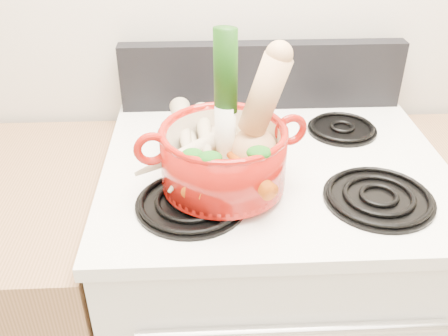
{
  "coord_description": "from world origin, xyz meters",
  "views": [
    {
      "loc": [
        -0.16,
        0.43,
        1.55
      ],
      "look_at": [
        -0.12,
        1.27,
        1.02
      ],
      "focal_mm": 40.0,
      "sensor_mm": 36.0,
      "label": 1
    }
  ],
  "objects_px": {
    "squash": "(255,114)",
    "leek": "(226,99)",
    "stove_body": "(265,310)",
    "dutch_oven": "(224,157)"
  },
  "relations": [
    {
      "from": "squash",
      "to": "leek",
      "type": "bearing_deg",
      "value": 178.63
    },
    {
      "from": "stove_body",
      "to": "squash",
      "type": "distance_m",
      "value": 0.66
    },
    {
      "from": "dutch_oven",
      "to": "squash",
      "type": "distance_m",
      "value": 0.11
    },
    {
      "from": "stove_body",
      "to": "dutch_oven",
      "type": "height_order",
      "value": "dutch_oven"
    },
    {
      "from": "stove_body",
      "to": "dutch_oven",
      "type": "bearing_deg",
      "value": -138.45
    },
    {
      "from": "leek",
      "to": "stove_body",
      "type": "bearing_deg",
      "value": 54.87
    },
    {
      "from": "stove_body",
      "to": "squash",
      "type": "xyz_separation_m",
      "value": [
        -0.06,
        -0.09,
        0.66
      ]
    },
    {
      "from": "stove_body",
      "to": "dutch_oven",
      "type": "distance_m",
      "value": 0.59
    },
    {
      "from": "stove_body",
      "to": "leek",
      "type": "relative_size",
      "value": 3.04
    },
    {
      "from": "stove_body",
      "to": "leek",
      "type": "height_order",
      "value": "leek"
    }
  ]
}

